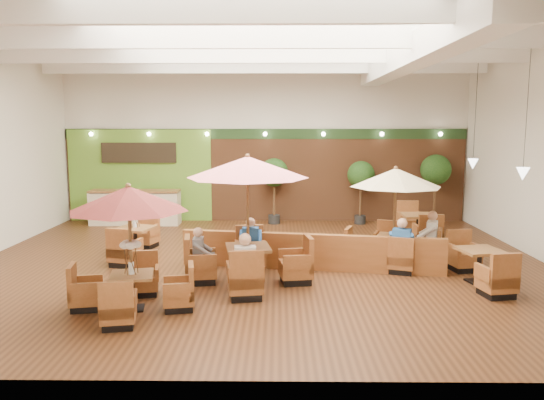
{
  "coord_description": "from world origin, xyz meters",
  "views": [
    {
      "loc": [
        0.46,
        -12.59,
        3.36
      ],
      "look_at": [
        0.3,
        0.5,
        1.5
      ],
      "focal_mm": 35.0,
      "sensor_mm": 36.0,
      "label": 1
    }
  ],
  "objects_px": {
    "table_5": "(418,228)",
    "diner_3": "(402,240)",
    "table_1": "(248,196)",
    "topiary_2": "(436,172)",
    "service_counter": "(135,207)",
    "table_3": "(135,237)",
    "table_4": "(479,266)",
    "topiary_0": "(274,175)",
    "topiary_1": "(361,177)",
    "diner_2": "(201,249)",
    "table_2": "(395,197)",
    "diner_4": "(430,232)",
    "table_0": "(130,224)",
    "booth_divider": "(310,252)",
    "diner_1": "(251,239)",
    "diner_0": "(245,259)"
  },
  "relations": [
    {
      "from": "table_5",
      "to": "diner_3",
      "type": "bearing_deg",
      "value": -111.08
    },
    {
      "from": "table_1",
      "to": "topiary_2",
      "type": "distance_m",
      "value": 9.1
    },
    {
      "from": "service_counter",
      "to": "table_3",
      "type": "height_order",
      "value": "table_3"
    },
    {
      "from": "table_4",
      "to": "topiary_0",
      "type": "relative_size",
      "value": 1.15
    },
    {
      "from": "topiary_1",
      "to": "diner_2",
      "type": "relative_size",
      "value": 2.89
    },
    {
      "from": "table_2",
      "to": "topiary_0",
      "type": "bearing_deg",
      "value": 139.09
    },
    {
      "from": "diner_4",
      "to": "table_0",
      "type": "bearing_deg",
      "value": 138.63
    },
    {
      "from": "booth_divider",
      "to": "diner_2",
      "type": "height_order",
      "value": "diner_2"
    },
    {
      "from": "topiary_2",
      "to": "diner_4",
      "type": "distance_m",
      "value": 5.54
    },
    {
      "from": "topiary_1",
      "to": "topiary_2",
      "type": "bearing_deg",
      "value": 0.0
    },
    {
      "from": "booth_divider",
      "to": "diner_2",
      "type": "relative_size",
      "value": 8.25
    },
    {
      "from": "table_2",
      "to": "diner_1",
      "type": "height_order",
      "value": "table_2"
    },
    {
      "from": "table_1",
      "to": "diner_0",
      "type": "height_order",
      "value": "table_1"
    },
    {
      "from": "booth_divider",
      "to": "diner_4",
      "type": "bearing_deg",
      "value": 21.36
    },
    {
      "from": "topiary_1",
      "to": "diner_3",
      "type": "xyz_separation_m",
      "value": [
        0.02,
        -6.07,
        -0.84
      ]
    },
    {
      "from": "table_5",
      "to": "diner_0",
      "type": "xyz_separation_m",
      "value": [
        -4.69,
        -5.13,
        0.39
      ]
    },
    {
      "from": "table_0",
      "to": "table_3",
      "type": "distance_m",
      "value": 4.26
    },
    {
      "from": "table_1",
      "to": "topiary_1",
      "type": "distance_m",
      "value": 7.7
    },
    {
      "from": "topiary_2",
      "to": "diner_4",
      "type": "bearing_deg",
      "value": -107.36
    },
    {
      "from": "topiary_2",
      "to": "diner_3",
      "type": "bearing_deg",
      "value": -112.35
    },
    {
      "from": "topiary_1",
      "to": "diner_3",
      "type": "distance_m",
      "value": 6.13
    },
    {
      "from": "service_counter",
      "to": "table_1",
      "type": "distance_m",
      "value": 8.01
    },
    {
      "from": "booth_divider",
      "to": "table_2",
      "type": "height_order",
      "value": "table_2"
    },
    {
      "from": "table_2",
      "to": "topiary_1",
      "type": "bearing_deg",
      "value": 109.62
    },
    {
      "from": "table_3",
      "to": "topiary_1",
      "type": "xyz_separation_m",
      "value": [
        6.48,
        4.58,
        1.11
      ]
    },
    {
      "from": "diner_3",
      "to": "table_0",
      "type": "bearing_deg",
      "value": -132.02
    },
    {
      "from": "table_2",
      "to": "diner_0",
      "type": "relative_size",
      "value": 2.92
    },
    {
      "from": "table_2",
      "to": "diner_4",
      "type": "height_order",
      "value": "table_2"
    },
    {
      "from": "table_1",
      "to": "topiary_0",
      "type": "bearing_deg",
      "value": 76.79
    },
    {
      "from": "topiary_0",
      "to": "diner_4",
      "type": "height_order",
      "value": "topiary_0"
    },
    {
      "from": "booth_divider",
      "to": "diner_1",
      "type": "xyz_separation_m",
      "value": [
        -1.39,
        -0.04,
        0.32
      ]
    },
    {
      "from": "topiary_0",
      "to": "diner_0",
      "type": "bearing_deg",
      "value": -93.59
    },
    {
      "from": "service_counter",
      "to": "diner_4",
      "type": "distance_m",
      "value": 9.9
    },
    {
      "from": "service_counter",
      "to": "table_4",
      "type": "height_order",
      "value": "service_counter"
    },
    {
      "from": "table_2",
      "to": "table_3",
      "type": "relative_size",
      "value": 0.92
    },
    {
      "from": "table_5",
      "to": "booth_divider",
      "type": "bearing_deg",
      "value": -137.81
    },
    {
      "from": "table_4",
      "to": "diner_1",
      "type": "xyz_separation_m",
      "value": [
        -4.95,
        0.94,
        0.39
      ]
    },
    {
      "from": "service_counter",
      "to": "booth_divider",
      "type": "height_order",
      "value": "service_counter"
    },
    {
      "from": "table_4",
      "to": "table_2",
      "type": "bearing_deg",
      "value": 121.65
    },
    {
      "from": "topiary_1",
      "to": "diner_1",
      "type": "bearing_deg",
      "value": -120.38
    },
    {
      "from": "table_0",
      "to": "table_2",
      "type": "xyz_separation_m",
      "value": [
        5.49,
        3.37,
        0.05
      ]
    },
    {
      "from": "diner_1",
      "to": "topiary_0",
      "type": "bearing_deg",
      "value": -95.61
    },
    {
      "from": "table_1",
      "to": "topiary_0",
      "type": "relative_size",
      "value": 1.24
    },
    {
      "from": "table_1",
      "to": "table_5",
      "type": "bearing_deg",
      "value": 32.19
    },
    {
      "from": "topiary_0",
      "to": "diner_3",
      "type": "xyz_separation_m",
      "value": [
        2.96,
        -6.07,
        -0.91
      ]
    },
    {
      "from": "booth_divider",
      "to": "table_2",
      "type": "relative_size",
      "value": 2.49
    },
    {
      "from": "diner_3",
      "to": "topiary_2",
      "type": "bearing_deg",
      "value": 91.11
    },
    {
      "from": "diner_0",
      "to": "diner_3",
      "type": "height_order",
      "value": "diner_0"
    },
    {
      "from": "table_1",
      "to": "diner_0",
      "type": "distance_m",
      "value": 1.5
    },
    {
      "from": "table_3",
      "to": "topiary_2",
      "type": "bearing_deg",
      "value": 41.75
    }
  ]
}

